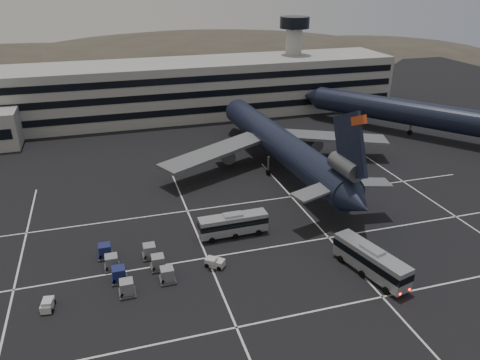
% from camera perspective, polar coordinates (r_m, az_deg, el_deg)
% --- Properties ---
extents(ground, '(260.00, 260.00, 0.00)m').
position_cam_1_polar(ground, '(61.96, 2.34, -10.55)').
color(ground, black).
rests_on(ground, ground).
extents(lane_markings, '(90.00, 55.62, 0.01)m').
position_cam_1_polar(lane_markings, '(62.78, 2.95, -10.03)').
color(lane_markings, silver).
rests_on(lane_markings, ground).
extents(terminal, '(125.00, 26.00, 24.00)m').
position_cam_1_polar(terminal, '(123.27, -9.89, 10.55)').
color(terminal, gray).
rests_on(terminal, ground).
extents(hills, '(352.00, 180.00, 44.00)m').
position_cam_1_polar(hills, '(225.81, -7.60, 11.90)').
color(hills, '#38332B').
rests_on(hills, ground).
extents(trijet_main, '(47.37, 57.67, 18.08)m').
position_cam_1_polar(trijet_main, '(88.93, 5.04, 4.37)').
color(trijet_main, black).
rests_on(trijet_main, ground).
extents(trijet_far, '(40.05, 49.07, 18.08)m').
position_cam_1_polar(trijet_far, '(115.56, 20.78, 7.66)').
color(trijet_far, black).
rests_on(trijet_far, ground).
extents(bus_near, '(5.33, 11.44, 3.94)m').
position_cam_1_polar(bus_near, '(61.62, 15.68, -9.36)').
color(bus_near, gray).
rests_on(bus_near, ground).
extents(bus_far, '(10.11, 2.73, 3.55)m').
position_cam_1_polar(bus_far, '(67.66, -0.84, -5.33)').
color(bus_far, gray).
rests_on(bus_far, ground).
extents(tug_a, '(1.62, 2.37, 1.41)m').
position_cam_1_polar(tug_a, '(59.07, -22.44, -13.90)').
color(tug_a, '#B9B9B5').
rests_on(tug_a, ground).
extents(tug_b, '(2.77, 2.64, 1.55)m').
position_cam_1_polar(tug_b, '(61.67, -2.99, -9.98)').
color(tug_b, '#B9B9B5').
rests_on(tug_b, ground).
extents(uld_cluster, '(9.62, 11.63, 1.90)m').
position_cam_1_polar(uld_cluster, '(62.00, -12.82, -10.16)').
color(uld_cluster, '#2D2D30').
rests_on(uld_cluster, ground).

